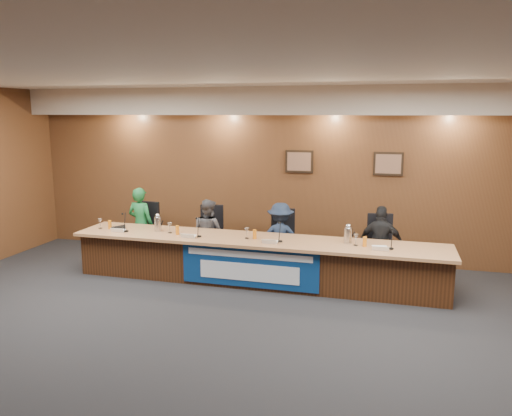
# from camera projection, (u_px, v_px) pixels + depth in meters

# --- Properties ---
(floor) EXTENTS (10.00, 10.00, 0.00)m
(floor) POSITION_uv_depth(u_px,v_px,m) (203.00, 347.00, 5.94)
(floor) COLOR black
(floor) RESTS_ON ground
(ceiling) EXTENTS (10.00, 8.00, 0.04)m
(ceiling) POSITION_uv_depth(u_px,v_px,m) (197.00, 69.00, 5.34)
(ceiling) COLOR silver
(ceiling) RESTS_ON wall_back
(wall_back) EXTENTS (10.00, 0.04, 3.20)m
(wall_back) POSITION_uv_depth(u_px,v_px,m) (278.00, 174.00, 9.43)
(wall_back) COLOR #57331C
(wall_back) RESTS_ON floor
(soffit) EXTENTS (10.00, 0.50, 0.50)m
(soffit) POSITION_uv_depth(u_px,v_px,m) (276.00, 101.00, 8.94)
(soffit) COLOR beige
(soffit) RESTS_ON wall_back
(dais_body) EXTENTS (6.00, 0.80, 0.70)m
(dais_body) POSITION_uv_depth(u_px,v_px,m) (256.00, 261.00, 8.15)
(dais_body) COLOR #3B1F0F
(dais_body) RESTS_ON floor
(dais_top) EXTENTS (6.10, 0.95, 0.05)m
(dais_top) POSITION_uv_depth(u_px,v_px,m) (255.00, 240.00, 8.03)
(dais_top) COLOR #A87349
(dais_top) RESTS_ON dais_body
(banner) EXTENTS (2.20, 0.02, 0.65)m
(banner) POSITION_uv_depth(u_px,v_px,m) (249.00, 267.00, 7.75)
(banner) COLOR navy
(banner) RESTS_ON dais_body
(banner_text_upper) EXTENTS (2.00, 0.01, 0.10)m
(banner_text_upper) POSITION_uv_depth(u_px,v_px,m) (249.00, 255.00, 7.70)
(banner_text_upper) COLOR silver
(banner_text_upper) RESTS_ON banner
(banner_text_lower) EXTENTS (1.60, 0.01, 0.28)m
(banner_text_lower) POSITION_uv_depth(u_px,v_px,m) (249.00, 272.00, 7.75)
(banner_text_lower) COLOR silver
(banner_text_lower) RESTS_ON banner
(wall_photo_left) EXTENTS (0.52, 0.04, 0.42)m
(wall_photo_left) POSITION_uv_depth(u_px,v_px,m) (299.00, 162.00, 9.25)
(wall_photo_left) COLOR black
(wall_photo_left) RESTS_ON wall_back
(wall_photo_right) EXTENTS (0.52, 0.04, 0.42)m
(wall_photo_right) POSITION_uv_depth(u_px,v_px,m) (388.00, 164.00, 8.83)
(wall_photo_right) COLOR black
(wall_photo_right) RESTS_ON wall_back
(panelist_a) EXTENTS (0.54, 0.38, 1.39)m
(panelist_a) POSITION_uv_depth(u_px,v_px,m) (141.00, 224.00, 9.28)
(panelist_a) COLOR #165E2C
(panelist_a) RESTS_ON floor
(panelist_b) EXTENTS (0.73, 0.66, 1.23)m
(panelist_b) POSITION_uv_depth(u_px,v_px,m) (208.00, 233.00, 8.95)
(panelist_b) COLOR #49484D
(panelist_b) RESTS_ON floor
(panelist_c) EXTENTS (0.85, 0.55, 1.23)m
(panelist_c) POSITION_uv_depth(u_px,v_px,m) (280.00, 238.00, 8.60)
(panelist_c) COLOR #17243B
(panelist_c) RESTS_ON floor
(panelist_d) EXTENTS (0.76, 0.35, 1.26)m
(panelist_d) POSITION_uv_depth(u_px,v_px,m) (381.00, 244.00, 8.16)
(panelist_d) COLOR black
(panelist_d) RESTS_ON floor
(office_chair_a) EXTENTS (0.52, 0.52, 0.08)m
(office_chair_a) POSITION_uv_depth(u_px,v_px,m) (144.00, 234.00, 9.42)
(office_chair_a) COLOR black
(office_chair_a) RESTS_ON floor
(office_chair_b) EXTENTS (0.56, 0.56, 0.08)m
(office_chair_b) POSITION_uv_depth(u_px,v_px,m) (210.00, 239.00, 9.07)
(office_chair_b) COLOR black
(office_chair_b) RESTS_ON floor
(office_chair_c) EXTENTS (0.53, 0.53, 0.08)m
(office_chair_c) POSITION_uv_depth(u_px,v_px,m) (282.00, 244.00, 8.72)
(office_chair_c) COLOR black
(office_chair_c) RESTS_ON floor
(office_chair_d) EXTENTS (0.55, 0.55, 0.08)m
(office_chair_d) POSITION_uv_depth(u_px,v_px,m) (381.00, 251.00, 8.28)
(office_chair_d) COLOR black
(office_chair_d) RESTS_ON floor
(nameplate_a) EXTENTS (0.24, 0.08, 0.10)m
(nameplate_a) POSITION_uv_depth(u_px,v_px,m) (117.00, 230.00, 8.43)
(nameplate_a) COLOR white
(nameplate_a) RESTS_ON dais_top
(microphone_a) EXTENTS (0.07, 0.07, 0.02)m
(microphone_a) POSITION_uv_depth(u_px,v_px,m) (126.00, 231.00, 8.48)
(microphone_a) COLOR black
(microphone_a) RESTS_ON dais_top
(juice_glass_a) EXTENTS (0.06, 0.06, 0.15)m
(juice_glass_a) POSITION_uv_depth(u_px,v_px,m) (110.00, 225.00, 8.68)
(juice_glass_a) COLOR orange
(juice_glass_a) RESTS_ON dais_top
(water_glass_a) EXTENTS (0.08, 0.08, 0.18)m
(water_glass_a) POSITION_uv_depth(u_px,v_px,m) (100.00, 224.00, 8.69)
(water_glass_a) COLOR silver
(water_glass_a) RESTS_ON dais_top
(nameplate_b) EXTENTS (0.24, 0.08, 0.10)m
(nameplate_b) POSITION_uv_depth(u_px,v_px,m) (188.00, 236.00, 8.03)
(nameplate_b) COLOR white
(nameplate_b) RESTS_ON dais_top
(microphone_b) EXTENTS (0.07, 0.07, 0.02)m
(microphone_b) POSITION_uv_depth(u_px,v_px,m) (199.00, 236.00, 8.13)
(microphone_b) COLOR black
(microphone_b) RESTS_ON dais_top
(juice_glass_b) EXTENTS (0.06, 0.06, 0.15)m
(juice_glass_b) POSITION_uv_depth(u_px,v_px,m) (177.00, 230.00, 8.28)
(juice_glass_b) COLOR orange
(juice_glass_b) RESTS_ON dais_top
(water_glass_b) EXTENTS (0.08, 0.08, 0.18)m
(water_glass_b) POSITION_uv_depth(u_px,v_px,m) (170.00, 228.00, 8.38)
(water_glass_b) COLOR silver
(water_glass_b) RESTS_ON dais_top
(nameplate_c) EXTENTS (0.24, 0.08, 0.10)m
(nameplate_c) POSITION_uv_depth(u_px,v_px,m) (269.00, 241.00, 7.68)
(nameplate_c) COLOR white
(nameplate_c) RESTS_ON dais_top
(microphone_c) EXTENTS (0.07, 0.07, 0.02)m
(microphone_c) POSITION_uv_depth(u_px,v_px,m) (280.00, 241.00, 7.81)
(microphone_c) COLOR black
(microphone_c) RESTS_ON dais_top
(juice_glass_c) EXTENTS (0.06, 0.06, 0.15)m
(juice_glass_c) POSITION_uv_depth(u_px,v_px,m) (255.00, 234.00, 7.99)
(juice_glass_c) COLOR orange
(juice_glass_c) RESTS_ON dais_top
(water_glass_c) EXTENTS (0.08, 0.08, 0.18)m
(water_glass_c) POSITION_uv_depth(u_px,v_px,m) (247.00, 233.00, 8.00)
(water_glass_c) COLOR silver
(water_glass_c) RESTS_ON dais_top
(nameplate_d) EXTENTS (0.24, 0.08, 0.10)m
(nameplate_d) POSITION_uv_depth(u_px,v_px,m) (381.00, 248.00, 7.28)
(nameplate_d) COLOR white
(nameplate_d) RESTS_ON dais_top
(microphone_d) EXTENTS (0.07, 0.07, 0.02)m
(microphone_d) POSITION_uv_depth(u_px,v_px,m) (391.00, 249.00, 7.39)
(microphone_d) COLOR black
(microphone_d) RESTS_ON dais_top
(juice_glass_d) EXTENTS (0.06, 0.06, 0.15)m
(juice_glass_d) POSITION_uv_depth(u_px,v_px,m) (365.00, 242.00, 7.53)
(juice_glass_d) COLOR orange
(juice_glass_d) RESTS_ON dais_top
(water_glass_d) EXTENTS (0.08, 0.08, 0.18)m
(water_glass_d) POSITION_uv_depth(u_px,v_px,m) (356.00, 240.00, 7.57)
(water_glass_d) COLOR silver
(water_glass_d) RESTS_ON dais_top
(carafe_left) EXTENTS (0.12, 0.12, 0.25)m
(carafe_left) POSITION_uv_depth(u_px,v_px,m) (158.00, 224.00, 8.48)
(carafe_left) COLOR silver
(carafe_left) RESTS_ON dais_top
(carafe_right) EXTENTS (0.13, 0.13, 0.24)m
(carafe_right) POSITION_uv_depth(u_px,v_px,m) (348.00, 236.00, 7.71)
(carafe_right) COLOR silver
(carafe_right) RESTS_ON dais_top
(speakerphone) EXTENTS (0.32, 0.32, 0.05)m
(speakerphone) POSITION_uv_depth(u_px,v_px,m) (121.00, 228.00, 8.66)
(speakerphone) COLOR black
(speakerphone) RESTS_ON dais_top
(paper_stack) EXTENTS (0.26, 0.33, 0.01)m
(paper_stack) POSITION_uv_depth(u_px,v_px,m) (380.00, 248.00, 7.46)
(paper_stack) COLOR white
(paper_stack) RESTS_ON dais_top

